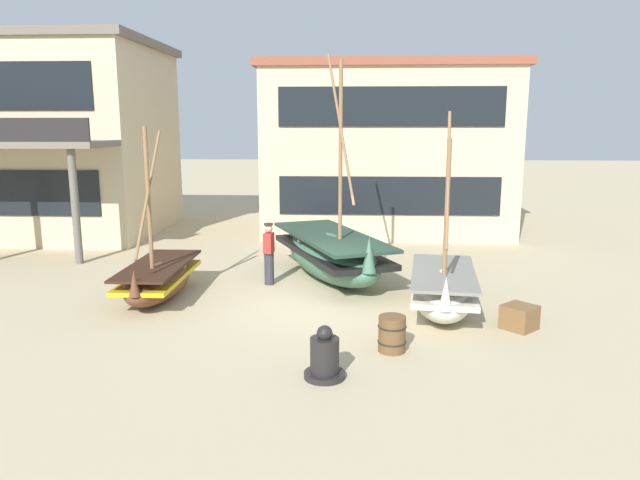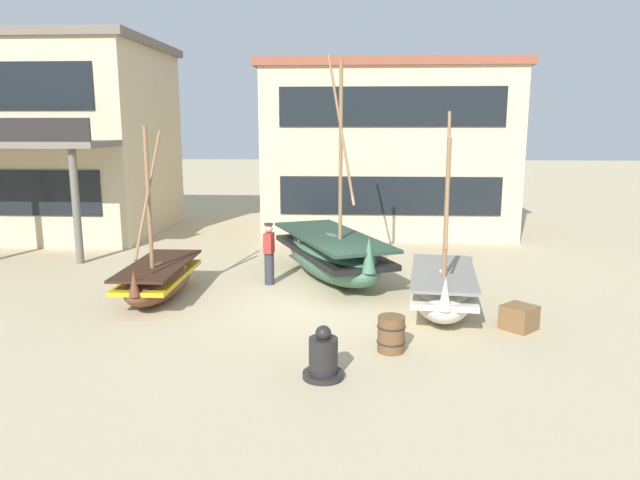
{
  "view_description": "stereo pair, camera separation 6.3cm",
  "coord_description": "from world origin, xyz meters",
  "px_view_note": "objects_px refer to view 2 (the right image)",
  "views": [
    {
      "loc": [
        0.78,
        -13.73,
        4.28
      ],
      "look_at": [
        0.0,
        1.0,
        1.4
      ],
      "focal_mm": 33.3,
      "sensor_mm": 36.0,
      "label": 1
    },
    {
      "loc": [
        0.84,
        -13.72,
        4.28
      ],
      "look_at": [
        0.0,
        1.0,
        1.4
      ],
      "focal_mm": 33.3,
      "sensor_mm": 36.0,
      "label": 2
    }
  ],
  "objects_px": {
    "wooden_barrel": "(391,334)",
    "fishing_boat_near_left": "(443,289)",
    "fishing_boat_centre_large": "(332,254)",
    "fishing_boat_far_right": "(159,278)",
    "harbor_building_main": "(386,148)",
    "cargo_crate": "(519,317)",
    "harbor_building_annex": "(23,139)",
    "fisherman_by_hull": "(269,254)",
    "capstan_winch": "(323,358)"
  },
  "relations": [
    {
      "from": "fishing_boat_centre_large",
      "to": "harbor_building_main",
      "type": "distance_m",
      "value": 9.2
    },
    {
      "from": "fishing_boat_far_right",
      "to": "fisherman_by_hull",
      "type": "height_order",
      "value": "fishing_boat_far_right"
    },
    {
      "from": "cargo_crate",
      "to": "harbor_building_main",
      "type": "bearing_deg",
      "value": 99.98
    },
    {
      "from": "fishing_boat_far_right",
      "to": "fishing_boat_near_left",
      "type": "bearing_deg",
      "value": -6.68
    },
    {
      "from": "fishing_boat_near_left",
      "to": "fisherman_by_hull",
      "type": "xyz_separation_m",
      "value": [
        -4.33,
        2.23,
        0.28
      ]
    },
    {
      "from": "fishing_boat_centre_large",
      "to": "capstan_winch",
      "type": "height_order",
      "value": "fishing_boat_centre_large"
    },
    {
      "from": "fisherman_by_hull",
      "to": "wooden_barrel",
      "type": "distance_m",
      "value": 5.6
    },
    {
      "from": "fishing_boat_far_right",
      "to": "harbor_building_main",
      "type": "bearing_deg",
      "value": 60.3
    },
    {
      "from": "fisherman_by_hull",
      "to": "capstan_winch",
      "type": "relative_size",
      "value": 1.8
    },
    {
      "from": "fishing_boat_near_left",
      "to": "harbor_building_annex",
      "type": "xyz_separation_m",
      "value": [
        -15.19,
        9.83,
        3.18
      ]
    },
    {
      "from": "wooden_barrel",
      "to": "capstan_winch",
      "type": "bearing_deg",
      "value": -134.06
    },
    {
      "from": "fishing_boat_far_right",
      "to": "fisherman_by_hull",
      "type": "relative_size",
      "value": 2.52
    },
    {
      "from": "fishing_boat_near_left",
      "to": "wooden_barrel",
      "type": "bearing_deg",
      "value": -118.14
    },
    {
      "from": "fishing_boat_near_left",
      "to": "cargo_crate",
      "type": "bearing_deg",
      "value": -35.75
    },
    {
      "from": "fisherman_by_hull",
      "to": "wooden_barrel",
      "type": "xyz_separation_m",
      "value": [
        3.01,
        -4.7,
        -0.48
      ]
    },
    {
      "from": "wooden_barrel",
      "to": "harbor_building_annex",
      "type": "height_order",
      "value": "harbor_building_annex"
    },
    {
      "from": "fishing_boat_far_right",
      "to": "harbor_building_main",
      "type": "height_order",
      "value": "harbor_building_main"
    },
    {
      "from": "wooden_barrel",
      "to": "fisherman_by_hull",
      "type": "bearing_deg",
      "value": 122.6
    },
    {
      "from": "capstan_winch",
      "to": "fishing_boat_centre_large",
      "type": "bearing_deg",
      "value": 90.99
    },
    {
      "from": "cargo_crate",
      "to": "harbor_building_main",
      "type": "height_order",
      "value": "harbor_building_main"
    },
    {
      "from": "fisherman_by_hull",
      "to": "harbor_building_main",
      "type": "distance_m",
      "value": 10.33
    },
    {
      "from": "fishing_boat_centre_large",
      "to": "fishing_boat_far_right",
      "type": "xyz_separation_m",
      "value": [
        -4.24,
        -2.18,
        -0.2
      ]
    },
    {
      "from": "wooden_barrel",
      "to": "harbor_building_main",
      "type": "relative_size",
      "value": 0.07
    },
    {
      "from": "fisherman_by_hull",
      "to": "cargo_crate",
      "type": "relative_size",
      "value": 2.71
    },
    {
      "from": "fishing_boat_near_left",
      "to": "fishing_boat_centre_large",
      "type": "relative_size",
      "value": 0.74
    },
    {
      "from": "harbor_building_main",
      "to": "harbor_building_annex",
      "type": "bearing_deg",
      "value": -173.0
    },
    {
      "from": "fisherman_by_hull",
      "to": "harbor_building_annex",
      "type": "relative_size",
      "value": 0.15
    },
    {
      "from": "wooden_barrel",
      "to": "fishing_boat_centre_large",
      "type": "bearing_deg",
      "value": 103.87
    },
    {
      "from": "fishing_boat_near_left",
      "to": "harbor_building_annex",
      "type": "relative_size",
      "value": 0.41
    },
    {
      "from": "fishing_boat_far_right",
      "to": "fisherman_by_hull",
      "type": "distance_m",
      "value": 2.97
    },
    {
      "from": "harbor_building_main",
      "to": "fishing_boat_far_right",
      "type": "bearing_deg",
      "value": -119.7
    },
    {
      "from": "fishing_boat_near_left",
      "to": "harbor_building_main",
      "type": "relative_size",
      "value": 0.46
    },
    {
      "from": "capstan_winch",
      "to": "fishing_boat_far_right",
      "type": "bearing_deg",
      "value": 133.73
    },
    {
      "from": "fishing_boat_near_left",
      "to": "cargo_crate",
      "type": "relative_size",
      "value": 7.35
    },
    {
      "from": "harbor_building_main",
      "to": "fishing_boat_centre_large",
      "type": "bearing_deg",
      "value": -102.51
    },
    {
      "from": "fishing_boat_near_left",
      "to": "harbor_building_main",
      "type": "xyz_separation_m",
      "value": [
        -0.76,
        11.6,
        2.77
      ]
    },
    {
      "from": "wooden_barrel",
      "to": "cargo_crate",
      "type": "height_order",
      "value": "wooden_barrel"
    },
    {
      "from": "fishing_boat_near_left",
      "to": "capstan_winch",
      "type": "bearing_deg",
      "value": -124.29
    },
    {
      "from": "capstan_winch",
      "to": "wooden_barrel",
      "type": "distance_m",
      "value": 1.77
    },
    {
      "from": "harbor_building_annex",
      "to": "cargo_crate",
      "type": "bearing_deg",
      "value": -33.15
    },
    {
      "from": "capstan_winch",
      "to": "cargo_crate",
      "type": "bearing_deg",
      "value": 33.83
    },
    {
      "from": "fishing_boat_far_right",
      "to": "fishing_boat_centre_large",
      "type": "bearing_deg",
      "value": 27.15
    },
    {
      "from": "cargo_crate",
      "to": "harbor_building_annex",
      "type": "distance_m",
      "value": 20.2
    },
    {
      "from": "fishing_boat_centre_large",
      "to": "capstan_winch",
      "type": "bearing_deg",
      "value": -89.01
    },
    {
      "from": "wooden_barrel",
      "to": "harbor_building_main",
      "type": "distance_m",
      "value": 14.4
    },
    {
      "from": "capstan_winch",
      "to": "harbor_building_main",
      "type": "distance_m",
      "value": 15.73
    },
    {
      "from": "harbor_building_main",
      "to": "harbor_building_annex",
      "type": "height_order",
      "value": "harbor_building_annex"
    },
    {
      "from": "fishing_boat_near_left",
      "to": "fisherman_by_hull",
      "type": "height_order",
      "value": "fishing_boat_near_left"
    },
    {
      "from": "wooden_barrel",
      "to": "fishing_boat_near_left",
      "type": "bearing_deg",
      "value": 61.86
    },
    {
      "from": "capstan_winch",
      "to": "cargo_crate",
      "type": "xyz_separation_m",
      "value": [
        4.02,
        2.69,
        -0.1
      ]
    }
  ]
}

